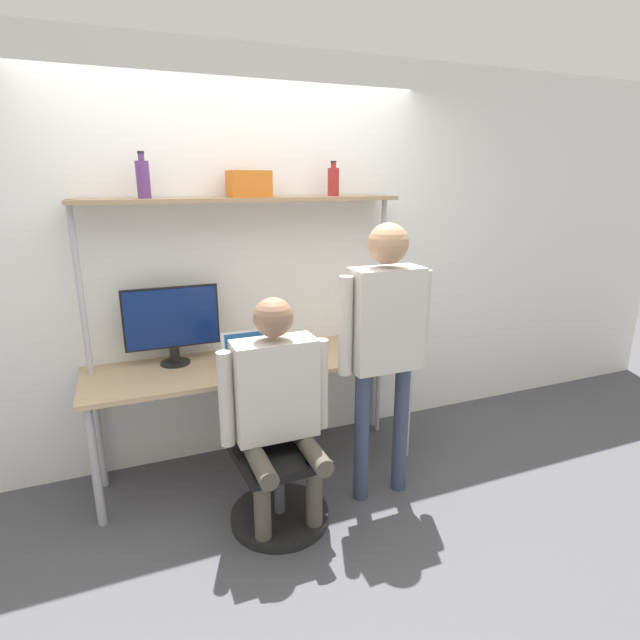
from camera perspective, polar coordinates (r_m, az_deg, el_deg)
ground_plane at (r=3.33m, az=-5.22°, el=-18.97°), size 12.00×12.00×0.00m
wall_back at (r=3.43m, az=-9.07°, el=6.45°), size 8.00×0.06×2.70m
desk at (r=3.28m, az=-7.21°, el=-5.90°), size 2.11×0.62×0.76m
shelf_unit at (r=3.22m, az=-8.45°, el=9.79°), size 2.01×0.30×1.79m
monitor at (r=3.24m, az=-16.55°, el=-0.15°), size 0.58×0.19×0.50m
laptop at (r=3.16m, az=-7.86°, el=-4.17°), size 0.35×0.22×0.22m
cell_phone at (r=3.25m, az=-3.13°, el=-4.49°), size 0.07×0.15×0.01m
office_chair at (r=2.98m, az=-5.00°, el=-17.27°), size 0.56×0.56×0.89m
person_seated at (r=2.71m, az=-4.91°, el=-8.83°), size 0.61×0.46×1.31m
person_standing at (r=2.87m, az=7.45°, el=-1.06°), size 0.58×0.23×1.67m
bottle_red at (r=3.39m, az=1.54°, el=15.57°), size 0.08×0.08×0.22m
bottle_purple at (r=3.11m, az=-19.57°, el=14.98°), size 0.08×0.08×0.26m
storage_box at (r=3.21m, az=-8.16°, el=15.14°), size 0.25×0.21×0.16m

